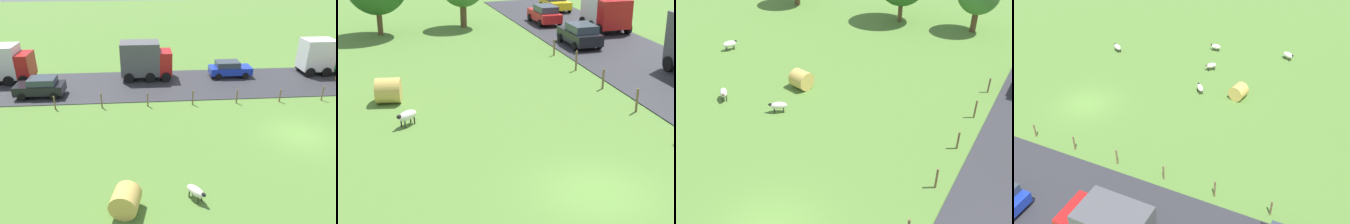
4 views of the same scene
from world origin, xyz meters
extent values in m
plane|color=#517A33|center=(0.00, 0.00, 0.00)|extent=(160.00, 160.00, 0.00)
cube|color=#2D2D33|center=(10.23, 0.00, 0.03)|extent=(8.00, 80.00, 0.06)
ellipsoid|color=silver|center=(-5.84, 8.19, 0.52)|extent=(1.16, 1.05, 0.46)
ellipsoid|color=black|center=(-6.26, 7.86, 0.63)|extent=(0.32, 0.30, 0.20)
cylinder|color=#2D2823|center=(-6.00, 7.90, 0.17)|extent=(0.07, 0.07, 0.35)
cylinder|color=#2D2823|center=(-6.16, 8.10, 0.17)|extent=(0.07, 0.07, 0.35)
cylinder|color=#2D2823|center=(-5.52, 8.27, 0.17)|extent=(0.07, 0.07, 0.35)
cylinder|color=#2D2823|center=(-5.68, 8.47, 0.17)|extent=(0.07, 0.07, 0.35)
cylinder|color=tan|center=(-6.41, 11.61, 0.68)|extent=(1.54, 1.58, 1.35)
cylinder|color=brown|center=(5.47, -4.54, 0.64)|extent=(0.12, 0.12, 1.28)
cylinder|color=brown|center=(5.47, -0.83, 0.56)|extent=(0.12, 0.12, 1.12)
cylinder|color=brown|center=(5.47, 2.88, 0.60)|extent=(0.12, 0.12, 1.20)
cylinder|color=brown|center=(5.47, 6.59, 0.62)|extent=(0.12, 0.12, 1.24)
cylinder|color=brown|center=(5.47, 10.30, 0.58)|extent=(0.12, 0.12, 1.17)
cylinder|color=brown|center=(5.47, 14.02, 0.64)|extent=(0.12, 0.12, 1.28)
cylinder|color=brown|center=(5.47, 17.73, 0.57)|extent=(0.12, 0.12, 1.14)
cube|color=#B21919|center=(12.32, 21.92, 1.69)|extent=(2.56, 1.20, 2.30)
cube|color=silver|center=(12.32, 24.06, 2.09)|extent=(2.56, 3.08, 3.09)
cylinder|color=black|center=(13.60, 21.92, 0.54)|extent=(0.30, 0.96, 0.96)
cylinder|color=black|center=(11.04, 21.92, 0.54)|extent=(0.30, 0.96, 0.96)
cylinder|color=black|center=(13.60, 23.29, 0.54)|extent=(0.30, 0.96, 0.96)
cylinder|color=black|center=(11.04, 23.29, 0.54)|extent=(0.30, 0.96, 0.96)
cylinder|color=black|center=(13.60, 24.99, 0.54)|extent=(0.30, 0.96, 0.96)
cube|color=#197F33|center=(12.27, -9.43, 1.69)|extent=(2.31, 1.20, 2.30)
cube|color=silver|center=(12.27, -7.28, 2.08)|extent=(2.31, 3.09, 3.09)
cylinder|color=black|center=(13.42, -9.43, 0.54)|extent=(0.30, 0.96, 0.96)
cylinder|color=black|center=(13.42, -8.05, 0.54)|extent=(0.30, 0.96, 0.96)
cylinder|color=black|center=(11.11, -8.05, 0.54)|extent=(0.30, 0.96, 0.96)
cylinder|color=black|center=(13.42, -6.35, 0.54)|extent=(0.30, 0.96, 0.96)
cylinder|color=black|center=(11.11, -6.35, 0.54)|extent=(0.30, 0.96, 0.96)
cube|color=#B21919|center=(12.10, 8.38, 1.69)|extent=(2.45, 1.20, 2.30)
cube|color=#4C4C51|center=(12.10, 10.85, 2.14)|extent=(2.45, 3.75, 3.20)
cylinder|color=black|center=(13.33, 8.38, 0.54)|extent=(0.30, 0.96, 0.96)
cylinder|color=black|center=(10.87, 8.38, 0.54)|extent=(0.30, 0.96, 0.96)
cylinder|color=black|center=(13.33, 9.92, 0.54)|extent=(0.30, 0.96, 0.96)
cylinder|color=black|center=(10.87, 9.92, 0.54)|extent=(0.30, 0.96, 0.96)
cylinder|color=black|center=(13.33, 11.98, 0.54)|extent=(0.30, 0.96, 0.96)
cylinder|color=black|center=(10.87, 11.98, 0.54)|extent=(0.30, 0.96, 0.96)
cube|color=#1933B2|center=(11.97, 1.76, 0.74)|extent=(1.85, 4.22, 0.71)
cube|color=#333D47|center=(11.97, 2.08, 1.37)|extent=(1.62, 2.32, 0.56)
cylinder|color=black|center=(12.89, 0.39, 0.38)|extent=(0.22, 0.64, 0.64)
cylinder|color=black|center=(11.05, 0.39, 0.38)|extent=(0.22, 0.64, 0.64)
cylinder|color=black|center=(12.89, 3.13, 0.38)|extent=(0.22, 0.64, 0.64)
cylinder|color=black|center=(11.05, 3.13, 0.38)|extent=(0.22, 0.64, 0.64)
cube|color=black|center=(8.24, 19.59, 0.78)|extent=(1.97, 4.12, 0.79)
cube|color=#333D47|center=(8.24, 19.29, 1.45)|extent=(1.73, 2.26, 0.56)
cylinder|color=black|center=(7.26, 20.93, 0.38)|extent=(0.22, 0.64, 0.64)
cylinder|color=black|center=(9.23, 20.93, 0.38)|extent=(0.22, 0.64, 0.64)
cylinder|color=black|center=(7.26, 18.26, 0.38)|extent=(0.22, 0.64, 0.64)
cylinder|color=black|center=(9.23, 18.26, 0.38)|extent=(0.22, 0.64, 0.64)
camera|label=1|loc=(-17.87, 10.54, 10.84)|focal=33.39mm
camera|label=2|loc=(-7.93, -14.67, 9.69)|focal=54.92mm
camera|label=3|loc=(8.98, -8.79, 14.57)|focal=42.83mm
camera|label=4|loc=(23.60, 20.17, 19.89)|focal=44.22mm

